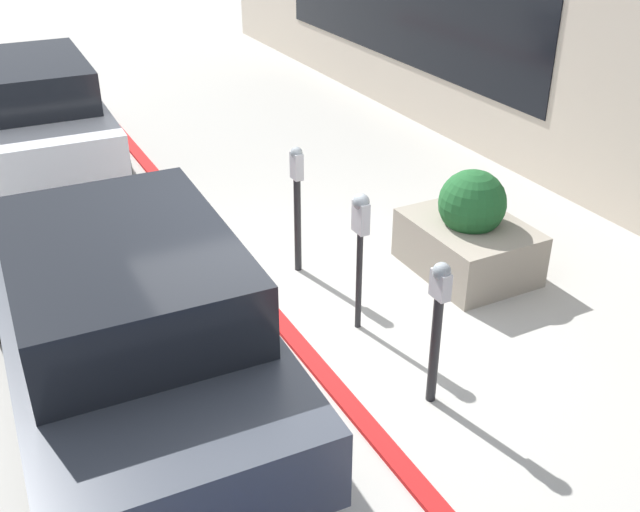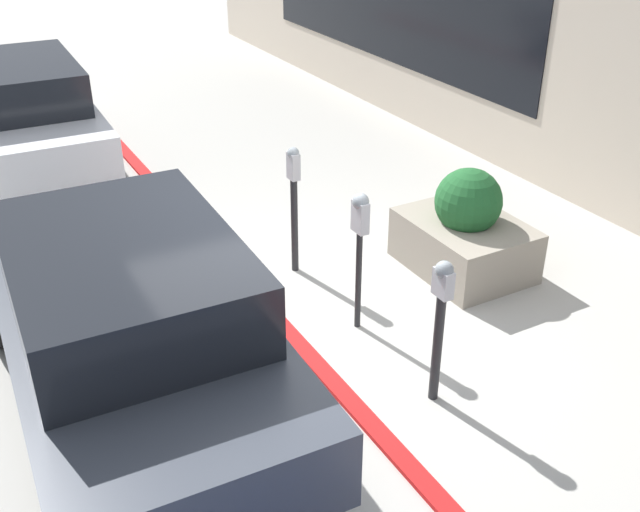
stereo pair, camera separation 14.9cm
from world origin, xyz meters
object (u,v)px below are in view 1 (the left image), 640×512
at_px(planter_box, 469,234).
at_px(parked_car_middle, 125,313).
at_px(parked_car_rear, 26,112).
at_px(parking_meter_middle, 297,195).
at_px(parking_meter_nearest, 438,314).
at_px(parking_meter_second, 360,232).

height_order(planter_box, parked_car_middle, parked_car_middle).
bearing_deg(parked_car_rear, parking_meter_middle, -152.89).
distance_m(parking_meter_nearest, parking_meter_second, 1.21).
bearing_deg(parked_car_rear, parked_car_middle, -178.86).
distance_m(parking_meter_second, parking_meter_middle, 1.24).
xyz_separation_m(parking_meter_second, parked_car_middle, (-0.03, 2.13, -0.20)).
distance_m(planter_box, parked_car_middle, 3.73).
distance_m(parking_meter_middle, planter_box, 1.84).
bearing_deg(parking_meter_second, planter_box, -75.56).
relative_size(parking_meter_middle, parked_car_rear, 0.32).
xyz_separation_m(parking_meter_nearest, parked_car_rear, (6.74, 2.04, -0.02)).
relative_size(parking_meter_second, parking_meter_middle, 0.98).
height_order(parking_meter_nearest, parking_meter_second, parking_meter_second).
relative_size(parked_car_middle, parked_car_rear, 1.03).
relative_size(parking_meter_nearest, parked_car_middle, 0.29).
distance_m(parked_car_middle, parked_car_rear, 5.58).
relative_size(planter_box, parked_car_rear, 0.31).
distance_m(parking_meter_middle, parked_car_middle, 2.46).
distance_m(parking_meter_second, planter_box, 1.71).
xyz_separation_m(parking_meter_nearest, parked_car_middle, (1.16, 2.13, -0.03)).
xyz_separation_m(parking_meter_second, planter_box, (0.40, -1.56, -0.57)).
height_order(parking_meter_second, parking_meter_middle, parking_meter_middle).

